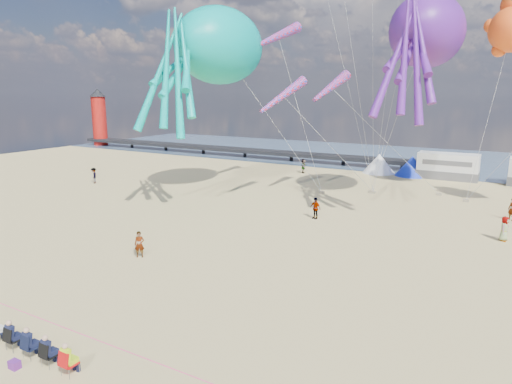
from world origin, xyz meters
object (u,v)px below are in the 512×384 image
windsock_right (283,96)px  sandbag_c (466,201)px  beachgoer_3 (315,208)px  tent_white (379,163)px  tent_blue (412,166)px  beachgoer_5 (512,209)px  beachgoer_0 (504,229)px  spectator_row (31,342)px  beachgoer_2 (94,176)px  cooler_purple (15,365)px  windsock_left (278,36)px  motorhome_0 (448,166)px  kite_teddy_orange (512,30)px  beachgoer_4 (303,166)px  sandbag_b (371,192)px  lighthouse (99,121)px  standing_person (139,244)px  sandbag_a (322,192)px  sandbag_d (439,194)px  kite_octopus_teal (220,46)px  sandbag_e (373,192)px  kite_octopus_purple (427,31)px  windsock_mid (331,87)px

windsock_right → sandbag_c: bearing=54.1°
beachgoer_3 → sandbag_c: (9.93, 12.28, -0.76)m
tent_white → tent_blue: bearing=0.0°
beachgoer_5 → windsock_right: size_ratio=0.32×
tent_blue → beachgoer_0: bearing=-64.6°
spectator_row → beachgoer_2: size_ratio=3.51×
cooler_purple → windsock_left: 35.99m
motorhome_0 → kite_teddy_orange: size_ratio=1.00×
beachgoer_4 → sandbag_b: beachgoer_4 is taller
lighthouse → kite_teddy_orange: size_ratio=1.37×
beachgoer_3 → sandbag_b: (1.22, 11.54, -0.76)m
spectator_row → beachgoer_3: (1.88, 23.60, 0.22)m
beachgoer_5 → standing_person: bearing=-98.2°
sandbag_a → sandbag_d: (10.32, 4.95, 0.00)m
spectator_row → windsock_right: windsock_right is taller
sandbag_b → sandbag_c: (8.71, 0.74, 0.00)m
beachgoer_4 → tent_white: bearing=-78.2°
motorhome_0 → beachgoer_0: (6.56, -22.25, -0.63)m
standing_person → windsock_left: (-1.48, 21.28, 14.35)m
sandbag_a → sandbag_b: size_ratio=1.00×
lighthouse → beachgoer_4: size_ratio=5.05×
sandbag_b → sandbag_d: bearing=20.6°
beachgoer_0 → kite_octopus_teal: 27.64m
lighthouse → sandbag_e: size_ratio=18.00×
kite_octopus_purple → kite_teddy_orange: kite_octopus_purple is taller
motorhome_0 → sandbag_d: (0.56, -9.64, -1.39)m
beachgoer_4 → sandbag_e: beachgoer_4 is taller
beachgoer_3 → sandbag_d: 15.68m
windsock_left → tent_blue: bearing=68.8°
spectator_row → sandbag_c: spectator_row is taller
kite_octopus_purple → tent_white: bearing=103.1°
lighthouse → beachgoer_5: size_ratio=5.02×
lighthouse → windsock_mid: windsock_mid is taller
lighthouse → sandbag_d: size_ratio=18.00×
sandbag_b → cooler_purple: bearing=-94.8°
beachgoer_4 → kite_octopus_purple: kite_octopus_purple is taller
cooler_purple → kite_teddy_orange: 43.26m
cooler_purple → standing_person: bearing=111.3°
tent_blue → sandbag_d: 10.72m
beachgoer_4 → lighthouse: bearing=61.6°
kite_teddy_orange → spectator_row: bearing=-131.2°
tent_white → windsock_right: (-3.31, -20.46, 8.43)m
lighthouse → kite_octopus_purple: 65.29m
tent_white → sandbag_d: size_ratio=8.00×
beachgoer_2 → beachgoer_5: beachgoer_5 is taller
kite_teddy_orange → beachgoer_3: bearing=-151.9°
spectator_row → kite_octopus_teal: 31.00m
tent_blue → sandbag_d: tent_blue is taller
beachgoer_2 → windsock_right: (22.38, 1.82, 8.77)m
sandbag_b → windsock_left: size_ratio=0.08×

